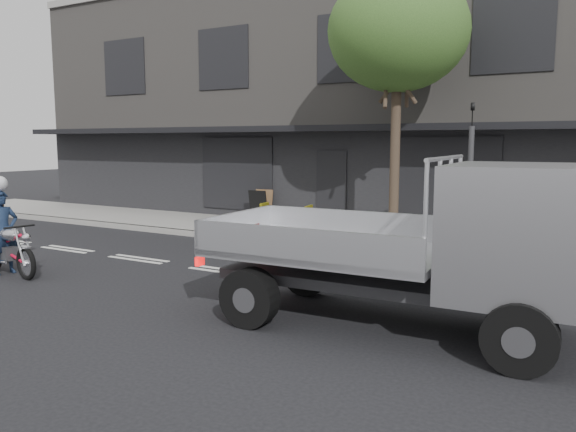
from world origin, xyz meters
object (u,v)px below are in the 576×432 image
Objects in this scene: street_tree at (398,32)px; rider at (3,232)px; motorcycle at (9,248)px; sandwich_board at (258,205)px; flatbed_ute at (486,237)px; construction_barrier at (282,219)px; traffic_light_pole at (469,188)px.

street_tree is 9.90m from rider.
motorcycle is 1.21× the size of rider.
street_tree reaches higher than sandwich_board.
flatbed_ute is 8.38m from construction_barrier.
street_tree reaches higher than flatbed_ute.
traffic_light_pole is at bearing 102.24° from flatbed_ute.
construction_barrier is at bearing 174.21° from traffic_light_pole.
flatbed_ute is at bearing -75.80° from traffic_light_pole.
construction_barrier is at bearing 75.23° from motorcycle.
rider is at bearing -144.26° from traffic_light_pole.
street_tree is 1.93× the size of traffic_light_pole.
street_tree is at bearing -21.04° from sandwich_board.
traffic_light_pole is at bearing -23.03° from street_tree.
traffic_light_pole reaches higher than motorcycle.
sandwich_board is at bearing 162.40° from street_tree.
flatbed_ute reaches higher than rider.
flatbed_ute is 3.62× the size of construction_barrier.
street_tree is 9.95m from motorcycle.
flatbed_ute is (9.05, 0.76, 0.88)m from motorcycle.
street_tree is at bearing 156.97° from traffic_light_pole.
rider is 6.88m from construction_barrier.
rider is at bearing -114.97° from construction_barrier.
traffic_light_pole is (2.00, -0.85, -3.63)m from street_tree.
construction_barrier is at bearing 137.07° from flatbed_ute.
traffic_light_pole is 5.12m from flatbed_ute.
traffic_light_pole is 9.73m from motorcycle.
rider is at bearing -132.15° from street_tree.
street_tree is at bearing -33.10° from rider.
motorcycle is 9.12m from flatbed_ute.
street_tree is 4.47× the size of construction_barrier.
construction_barrier is (2.90, 6.23, -0.28)m from rider.
motorcycle is at bearing -80.99° from rider.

